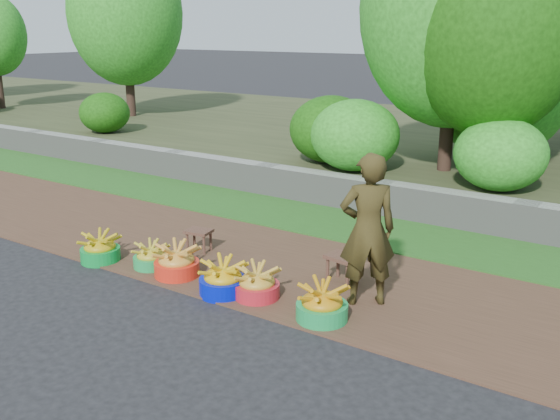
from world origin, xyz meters
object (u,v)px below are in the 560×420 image
Objects in this scene: basin_f at (322,305)px; vendor_woman at (368,230)px; stool_left at (199,234)px; basin_d at (223,280)px; basin_a at (100,249)px; basin_e at (257,285)px; stool_right at (343,261)px; basin_b at (151,257)px; basin_c at (177,263)px.

vendor_woman is (0.18, 0.62, 0.67)m from basin_f.
stool_left is at bearing 160.64° from basin_f.
basin_a is at bearing -177.77° from basin_d.
basin_e reaches higher than stool_right.
basin_b is 0.82× the size of basin_f.
basin_a is 0.94× the size of basin_f.
basin_d is 1.26m from basin_f.
basin_d reaches higher than stool_left.
stool_left is 2.11m from stool_right.
basin_e is (1.18, 0.03, -0.01)m from basin_c.
basin_c reaches higher than stool_right.
basin_f is 1.02m from stool_right.
basin_e is at bearing -26.92° from stool_left.
basin_c is at bearing -3.26° from basin_b.
basin_f is 2.54m from stool_left.
basin_b is at bearing 15.15° from basin_a.
basin_a is at bearing -26.12° from vendor_woman.
basin_a reaches higher than basin_b.
basin_b is at bearing -26.88° from vendor_woman.
stool_right is at bearing 57.22° from basin_e.
basin_a reaches higher than stool_right.
basin_e is 1.21× the size of stool_right.
stool_right is (2.93, 1.10, 0.12)m from basin_a.
basin_c is at bearing -152.08° from stool_right.
basin_b is at bearing -179.96° from basin_e.
basin_e is at bearing 0.04° from basin_b.
basin_e is 0.30× the size of vendor_woman.
basin_e is 1.35× the size of stool_left.
basin_e is (0.39, 0.12, -0.01)m from basin_d.
basin_b is 0.46m from basin_c.
basin_d is (0.79, -0.09, -0.00)m from basin_c.
basin_e reaches higher than basin_a.
basin_f is 1.43× the size of stool_left.
basin_d is (1.96, 0.08, 0.01)m from basin_a.
basin_d is at bearing -13.56° from vendor_woman.
basin_a is 3.14m from stool_right.
basin_c is 1.18m from basin_e.
basin_f reaches higher than basin_e.
basin_c is 0.87m from stool_left.
basin_a is 3.55m from vendor_woman.
basin_a is 1.14× the size of basin_b.
basin_f is (2.05, -0.04, -0.00)m from basin_c.
basin_f is (1.26, 0.05, -0.00)m from basin_d.
vendor_woman reaches higher than basin_a.
stool_right is at bearing 22.20° from basin_b.
basin_b is 0.26× the size of vendor_woman.
basin_f is at bearing -73.33° from stool_right.
stool_right is (0.58, 0.90, 0.12)m from basin_e.
vendor_woman is (2.69, 0.55, 0.70)m from basin_b.
basin_c is 1.99m from stool_right.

